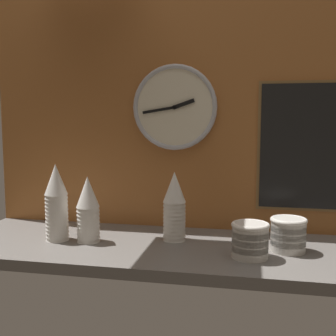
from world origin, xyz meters
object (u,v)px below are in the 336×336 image
object	(u,v)px
cup_stack_center_left	(88,209)
bowl_stack_right	(250,239)
wall_clock	(175,107)
menu_board	(311,147)
cup_stack_center_right	(174,206)
bowl_stack_far_right	(288,233)
cup_stack_left	(56,202)

from	to	relation	value
cup_stack_center_left	bowl_stack_right	size ratio (longest dim) A/B	1.96
wall_clock	menu_board	size ratio (longest dim) A/B	0.68
cup_stack_center_right	bowl_stack_far_right	world-z (taller)	cup_stack_center_right
cup_stack_center_left	bowl_stack_far_right	size ratio (longest dim) A/B	1.96
bowl_stack_far_right	bowl_stack_right	size ratio (longest dim) A/B	1.00
bowl_stack_right	wall_clock	xyz separation A→B (m)	(-0.32, 0.33, 0.45)
cup_stack_center_left	bowl_stack_far_right	distance (m)	0.74
cup_stack_left	wall_clock	bearing A→B (deg)	33.09
cup_stack_left	bowl_stack_far_right	distance (m)	0.87
cup_stack_center_left	bowl_stack_far_right	xyz separation A→B (m)	(0.74, 0.03, -0.06)
cup_stack_center_right	bowl_stack_right	world-z (taller)	cup_stack_center_right
cup_stack_center_left	wall_clock	xyz separation A→B (m)	(0.29, 0.26, 0.39)
cup_stack_center_right	menu_board	world-z (taller)	menu_board
bowl_stack_right	wall_clock	world-z (taller)	wall_clock
bowl_stack_right	menu_board	xyz separation A→B (m)	(0.23, 0.34, 0.29)
cup_stack_center_right	bowl_stack_far_right	distance (m)	0.43
bowl_stack_right	wall_clock	distance (m)	0.64
cup_stack_center_right	menu_board	xyz separation A→B (m)	(0.52, 0.19, 0.22)
cup_stack_center_left	cup_stack_center_right	size ratio (longest dim) A/B	0.94
cup_stack_left	cup_stack_center_left	distance (m)	0.13
cup_stack_left	wall_clock	xyz separation A→B (m)	(0.41, 0.27, 0.37)
cup_stack_center_right	menu_board	distance (m)	0.59
cup_stack_left	bowl_stack_right	size ratio (longest dim) A/B	2.30
bowl_stack_far_right	wall_clock	distance (m)	0.68
bowl_stack_far_right	menu_board	world-z (taller)	menu_board
menu_board	bowl_stack_far_right	bearing A→B (deg)	-111.47
bowl_stack_far_right	bowl_stack_right	distance (m)	0.16
cup_stack_center_right	cup_stack_center_left	bearing A→B (deg)	-164.97
cup_stack_left	cup_stack_center_left	bearing A→B (deg)	2.02
bowl_stack_far_right	cup_stack_center_right	bearing A→B (deg)	172.68
wall_clock	cup_stack_center_right	bearing A→B (deg)	-79.56
bowl_stack_far_right	menu_board	size ratio (longest dim) A/B	0.25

